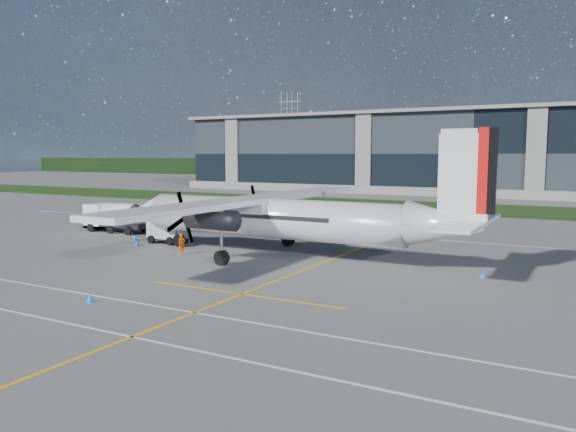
# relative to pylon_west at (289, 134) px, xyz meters

# --- Properties ---
(ground) EXTENTS (400.00, 400.00, 0.00)m
(ground) POSITION_rel_pylon_west_xyz_m (80.00, -110.00, -15.00)
(ground) COLOR #5C5957
(ground) RESTS_ON ground
(grass_strip) EXTENTS (400.00, 18.00, 0.04)m
(grass_strip) POSITION_rel_pylon_west_xyz_m (80.00, -102.00, -14.98)
(grass_strip) COLOR black
(grass_strip) RESTS_ON ground
(terminal_building) EXTENTS (120.00, 20.00, 15.00)m
(terminal_building) POSITION_rel_pylon_west_xyz_m (80.00, -70.00, -7.50)
(terminal_building) COLOR black
(terminal_building) RESTS_ON ground
(tree_line) EXTENTS (400.00, 6.00, 6.00)m
(tree_line) POSITION_rel_pylon_west_xyz_m (80.00, -10.00, -12.00)
(tree_line) COLOR black
(tree_line) RESTS_ON ground
(pylon_west) EXTENTS (9.00, 4.60, 30.00)m
(pylon_west) POSITION_rel_pylon_west_xyz_m (0.00, 0.00, 0.00)
(pylon_west) COLOR gray
(pylon_west) RESTS_ON ground
(yellow_taxiway_centerline) EXTENTS (0.20, 70.00, 0.01)m
(yellow_taxiway_centerline) POSITION_rel_pylon_west_xyz_m (83.00, -140.00, -14.99)
(yellow_taxiway_centerline) COLOR yellow
(yellow_taxiway_centerline) RESTS_ON ground
(white_lane_line) EXTENTS (90.00, 0.15, 0.01)m
(white_lane_line) POSITION_rel_pylon_west_xyz_m (80.00, -164.00, -14.99)
(white_lane_line) COLOR white
(white_lane_line) RESTS_ON ground
(turboprop_aircraft) EXTENTS (28.66, 29.72, 8.92)m
(turboprop_aircraft) POSITION_rel_pylon_west_xyz_m (79.61, -145.61, -10.54)
(turboprop_aircraft) COLOR silver
(turboprop_aircraft) RESTS_ON ground
(fuel_tanker_truck) EXTENTS (7.37, 2.39, 2.76)m
(fuel_tanker_truck) POSITION_rel_pylon_west_xyz_m (58.81, -141.70, -13.62)
(fuel_tanker_truck) COLOR white
(fuel_tanker_truck) RESTS_ON ground
(baggage_tug) EXTENTS (3.37, 2.02, 2.02)m
(baggage_tug) POSITION_rel_pylon_west_xyz_m (67.91, -144.45, -13.99)
(baggage_tug) COLOR silver
(baggage_tug) RESTS_ON ground
(ground_crew_person) EXTENTS (0.71, 0.85, 1.80)m
(ground_crew_person) POSITION_rel_pylon_west_xyz_m (72.50, -148.22, -14.10)
(ground_crew_person) COLOR #F25907
(ground_crew_person) RESTS_ON ground
(safety_cone_nose_port) EXTENTS (0.36, 0.36, 0.50)m
(safety_cone_nose_port) POSITION_rel_pylon_west_xyz_m (66.88, -147.00, -14.75)
(safety_cone_nose_port) COLOR #0E76F4
(safety_cone_nose_port) RESTS_ON ground
(safety_cone_fwd) EXTENTS (0.36, 0.36, 0.50)m
(safety_cone_fwd) POSITION_rel_pylon_west_xyz_m (64.66, -144.96, -14.75)
(safety_cone_fwd) COLOR #0E76F4
(safety_cone_fwd) RESTS_ON ground
(safety_cone_stbdwing) EXTENTS (0.36, 0.36, 0.50)m
(safety_cone_stbdwing) POSITION_rel_pylon_west_xyz_m (77.36, -130.48, -14.75)
(safety_cone_stbdwing) COLOR #0E76F4
(safety_cone_stbdwing) RESTS_ON ground
(safety_cone_portwing) EXTENTS (0.36, 0.36, 0.50)m
(safety_cone_portwing) POSITION_rel_pylon_west_xyz_m (77.25, -161.03, -14.75)
(safety_cone_portwing) COLOR #0E76F4
(safety_cone_portwing) RESTS_ON ground
(safety_cone_tail) EXTENTS (0.36, 0.36, 0.50)m
(safety_cone_tail) POSITION_rel_pylon_west_xyz_m (93.39, -145.75, -14.75)
(safety_cone_tail) COLOR #0E76F4
(safety_cone_tail) RESTS_ON ground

